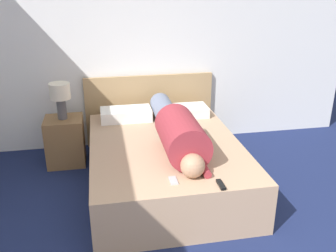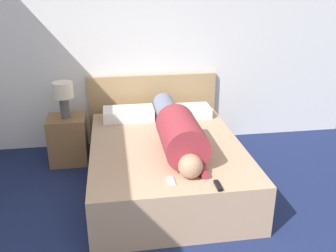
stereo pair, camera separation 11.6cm
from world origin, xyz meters
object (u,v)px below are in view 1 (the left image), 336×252
object	(u,v)px
bed	(165,164)
person_lying	(177,130)
nightstand	(65,141)
pillow_second	(184,111)
tv_remote	(221,185)
table_lamp	(60,95)
cell_phone	(173,180)
pillow_near_headboard	(126,114)

from	to	relation	value
bed	person_lying	bearing A→B (deg)	-35.00
nightstand	person_lying	bearing A→B (deg)	-34.39
person_lying	pillow_second	bearing A→B (deg)	72.33
pillow_second	tv_remote	size ratio (longest dim) A/B	3.76
bed	table_lamp	bearing A→B (deg)	145.67
tv_remote	pillow_second	bearing A→B (deg)	87.48
bed	pillow_second	distance (m)	0.90
nightstand	cell_phone	xyz separation A→B (m)	(0.99, -1.49, 0.21)
nightstand	person_lying	world-z (taller)	person_lying
table_lamp	person_lying	distance (m)	1.42
tv_remote	table_lamp	bearing A→B (deg)	129.73
cell_phone	nightstand	bearing A→B (deg)	123.70
person_lying	cell_phone	distance (m)	0.73
person_lying	cell_phone	bearing A→B (deg)	-104.29
table_lamp	cell_phone	xyz separation A→B (m)	(0.99, -1.49, -0.35)
nightstand	table_lamp	bearing A→B (deg)	90.00
cell_phone	table_lamp	bearing A→B (deg)	123.70
bed	tv_remote	distance (m)	0.99
table_lamp	pillow_near_headboard	world-z (taller)	table_lamp
bed	cell_phone	bearing A→B (deg)	-95.28
nightstand	tv_remote	xyz separation A→B (m)	(1.36, -1.63, 0.22)
person_lying	tv_remote	world-z (taller)	person_lying
bed	pillow_near_headboard	distance (m)	0.88
person_lying	nightstand	bearing A→B (deg)	145.61
person_lying	cell_phone	size ratio (longest dim) A/B	13.64
table_lamp	cell_phone	world-z (taller)	table_lamp
nightstand	table_lamp	distance (m)	0.56
nightstand	tv_remote	distance (m)	2.13
pillow_near_headboard	pillow_second	xyz separation A→B (m)	(0.71, 0.00, -0.01)
pillow_near_headboard	tv_remote	distance (m)	1.78
pillow_near_headboard	tv_remote	xyz separation A→B (m)	(0.63, -1.66, -0.05)
bed	tv_remote	xyz separation A→B (m)	(0.30, -0.91, 0.26)
nightstand	tv_remote	world-z (taller)	nightstand
person_lying	pillow_second	size ratio (longest dim) A/B	3.15
person_lying	pillow_near_headboard	world-z (taller)	person_lying
nightstand	person_lying	size ratio (longest dim) A/B	0.32
cell_phone	bed	bearing A→B (deg)	84.72
pillow_near_headboard	pillow_second	world-z (taller)	pillow_near_headboard
person_lying	tv_remote	xyz separation A→B (m)	(0.19, -0.83, -0.16)
table_lamp	pillow_near_headboard	xyz separation A→B (m)	(0.72, 0.03, -0.29)
nightstand	pillow_near_headboard	xyz separation A→B (m)	(0.72, 0.03, 0.27)
nightstand	pillow_second	distance (m)	1.45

